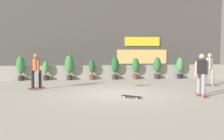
# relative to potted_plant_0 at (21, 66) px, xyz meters

# --- Properties ---
(ground_plane) EXTENTS (48.00, 48.00, 0.00)m
(ground_plane) POSITION_rel_potted_plant_0_xyz_m (5.17, -5.55, -0.88)
(ground_plane) COLOR #B2AFA8
(planter_wall) EXTENTS (18.00, 0.40, 0.90)m
(planter_wall) POSITION_rel_potted_plant_0_xyz_m (5.17, 0.45, -0.43)
(planter_wall) COLOR gray
(planter_wall) RESTS_ON ground
(building_backdrop) EXTENTS (20.00, 2.08, 6.50)m
(building_backdrop) POSITION_rel_potted_plant_0_xyz_m (5.17, 4.45, 2.37)
(building_backdrop) COLOR #4C4947
(building_backdrop) RESTS_ON ground
(potted_plant_0) EXTENTS (0.52, 0.52, 1.51)m
(potted_plant_0) POSITION_rel_potted_plant_0_xyz_m (0.00, 0.00, 0.00)
(potted_plant_0) COLOR #2D2823
(potted_plant_0) RESTS_ON ground
(potted_plant_1) EXTENTS (0.37, 0.37, 1.20)m
(potted_plant_1) POSITION_rel_potted_plant_0_xyz_m (1.51, 0.00, -0.24)
(potted_plant_1) COLOR #2D2823
(potted_plant_1) RESTS_ON ground
(potted_plant_2) EXTENTS (0.55, 0.55, 1.58)m
(potted_plant_2) POSITION_rel_potted_plant_0_xyz_m (2.97, 0.00, 0.04)
(potted_plant_2) COLOR #2D2823
(potted_plant_2) RESTS_ON ground
(potted_plant_3) EXTENTS (0.40, 0.40, 1.27)m
(potted_plant_3) POSITION_rel_potted_plant_0_xyz_m (4.39, 0.00, -0.18)
(potted_plant_3) COLOR brown
(potted_plant_3) RESTS_ON ground
(potted_plant_4) EXTENTS (0.49, 0.49, 1.45)m
(potted_plant_4) POSITION_rel_potted_plant_0_xyz_m (5.88, 0.00, -0.04)
(potted_plant_4) COLOR #2D2823
(potted_plant_4) RESTS_ON ground
(potted_plant_5) EXTENTS (0.45, 0.45, 1.37)m
(potted_plant_5) POSITION_rel_potted_plant_0_xyz_m (7.25, 0.00, -0.10)
(potted_plant_5) COLOR brown
(potted_plant_5) RESTS_ON ground
(potted_plant_6) EXTENTS (0.48, 0.48, 1.44)m
(potted_plant_6) POSITION_rel_potted_plant_0_xyz_m (8.70, 0.00, -0.05)
(potted_plant_6) COLOR #2D2823
(potted_plant_6) RESTS_ON ground
(potted_plant_7) EXTENTS (0.47, 0.47, 1.41)m
(potted_plant_7) POSITION_rel_potted_plant_0_xyz_m (10.27, 0.00, -0.07)
(potted_plant_7) COLOR black
(potted_plant_7) RESTS_ON ground
(skater_mid_plaza) EXTENTS (0.78, 0.60, 1.70)m
(skater_mid_plaza) POSITION_rel_potted_plant_0_xyz_m (1.60, -3.86, 0.06)
(skater_mid_plaza) COLOR maroon
(skater_mid_plaza) RESTS_ON ground
(skater_far_right) EXTENTS (0.56, 0.81, 1.70)m
(skater_far_right) POSITION_rel_potted_plant_0_xyz_m (8.43, -6.58, 0.06)
(skater_far_right) COLOR maroon
(skater_far_right) RESTS_ON ground
(skater_by_wall_left) EXTENTS (0.66, 0.75, 1.70)m
(skater_by_wall_left) POSITION_rel_potted_plant_0_xyz_m (10.38, -3.61, 0.06)
(skater_by_wall_left) COLOR #72338C
(skater_by_wall_left) RESTS_ON ground
(skateboard_near_camera) EXTENTS (0.75, 0.66, 0.08)m
(skateboard_near_camera) POSITION_rel_potted_plant_0_xyz_m (5.60, -6.60, -0.82)
(skateboard_near_camera) COLOR black
(skateboard_near_camera) RESTS_ON ground
(skateboard_aside) EXTENTS (0.80, 0.21, 0.08)m
(skateboard_aside) POSITION_rel_potted_plant_0_xyz_m (6.76, -3.28, -0.82)
(skateboard_aside) COLOR #BF8C26
(skateboard_aside) RESTS_ON ground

